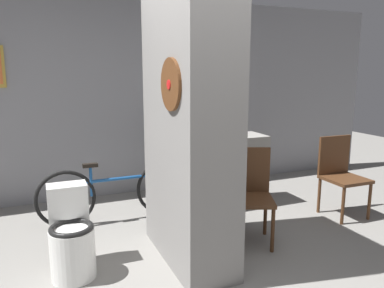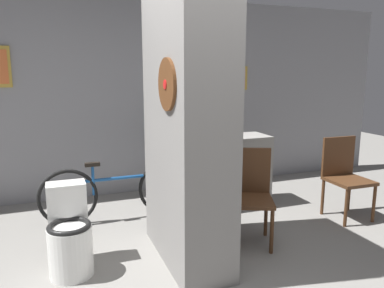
{
  "view_description": "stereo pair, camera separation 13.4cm",
  "coord_description": "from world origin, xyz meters",
  "px_view_note": "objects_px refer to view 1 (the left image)",
  "views": [
    {
      "loc": [
        -1.13,
        -2.32,
        1.65
      ],
      "look_at": [
        0.26,
        0.99,
        0.95
      ],
      "focal_mm": 35.0,
      "sensor_mm": 36.0,
      "label": 1
    },
    {
      "loc": [
        -1.0,
        -2.37,
        1.65
      ],
      "look_at": [
        0.26,
        0.99,
        0.95
      ],
      "focal_mm": 35.0,
      "sensor_mm": 36.0,
      "label": 2
    }
  ],
  "objects_px": {
    "toilet": "(71,238)",
    "bottle_tall": "(200,128)",
    "chair_near_pillar": "(249,191)",
    "chair_by_doorway": "(340,172)",
    "bicycle": "(117,192)"
  },
  "relations": [
    {
      "from": "toilet",
      "to": "bottle_tall",
      "type": "height_order",
      "value": "bottle_tall"
    },
    {
      "from": "toilet",
      "to": "chair_near_pillar",
      "type": "distance_m",
      "value": 1.68
    },
    {
      "from": "toilet",
      "to": "chair_by_doorway",
      "type": "xyz_separation_m",
      "value": [
        3.01,
        0.19,
        0.19
      ]
    },
    {
      "from": "bicycle",
      "to": "chair_near_pillar",
      "type": "bearing_deg",
      "value": -42.24
    },
    {
      "from": "bottle_tall",
      "to": "bicycle",
      "type": "bearing_deg",
      "value": -177.31
    },
    {
      "from": "chair_near_pillar",
      "to": "chair_by_doorway",
      "type": "height_order",
      "value": "same"
    },
    {
      "from": "chair_near_pillar",
      "to": "chair_by_doorway",
      "type": "xyz_separation_m",
      "value": [
        1.34,
        0.18,
        0.0
      ]
    },
    {
      "from": "toilet",
      "to": "chair_near_pillar",
      "type": "xyz_separation_m",
      "value": [
        1.67,
        0.01,
        0.19
      ]
    },
    {
      "from": "toilet",
      "to": "bottle_tall",
      "type": "distance_m",
      "value": 2.04
    },
    {
      "from": "chair_by_doorway",
      "to": "bicycle",
      "type": "bearing_deg",
      "value": 162.64
    },
    {
      "from": "bicycle",
      "to": "bottle_tall",
      "type": "height_order",
      "value": "bottle_tall"
    },
    {
      "from": "chair_near_pillar",
      "to": "bicycle",
      "type": "relative_size",
      "value": 0.53
    },
    {
      "from": "chair_by_doorway",
      "to": "bicycle",
      "type": "distance_m",
      "value": 2.57
    },
    {
      "from": "chair_near_pillar",
      "to": "bicycle",
      "type": "xyz_separation_m",
      "value": [
        -1.1,
        0.99,
        -0.17
      ]
    },
    {
      "from": "chair_by_doorway",
      "to": "bottle_tall",
      "type": "xyz_separation_m",
      "value": [
        -1.39,
        0.86,
        0.47
      ]
    }
  ]
}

